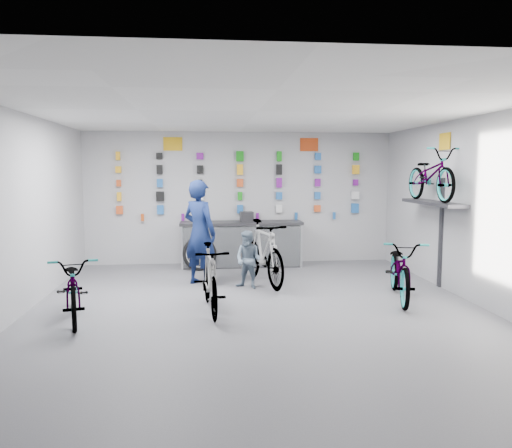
{
  "coord_description": "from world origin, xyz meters",
  "views": [
    {
      "loc": [
        -0.79,
        -7.42,
        2.14
      ],
      "look_at": [
        0.11,
        1.4,
        1.18
      ],
      "focal_mm": 35.0,
      "sensor_mm": 36.0,
      "label": 1
    }
  ],
  "objects": [
    {
      "name": "wall_front",
      "position": [
        0.0,
        -4.0,
        1.5
      ],
      "size": [
        7.0,
        0.0,
        7.0
      ],
      "primitive_type": "plane",
      "rotation": [
        -1.57,
        0.0,
        0.0
      ],
      "color": "#B2B2B5",
      "rests_on": "floor"
    },
    {
      "name": "bike_wall",
      "position": [
        3.25,
        1.2,
        2.05
      ],
      "size": [
        0.63,
        1.8,
        0.95
      ],
      "primitive_type": "imported",
      "color": "gray",
      "rests_on": "wall_bracket"
    },
    {
      "name": "wall_bracket",
      "position": [
        3.33,
        1.2,
        1.46
      ],
      "size": [
        0.39,
        1.9,
        2.0
      ],
      "color": "#333338",
      "rests_on": "wall_right"
    },
    {
      "name": "wall_back",
      "position": [
        0.0,
        4.0,
        1.5
      ],
      "size": [
        7.0,
        0.0,
        7.0
      ],
      "primitive_type": "plane",
      "rotation": [
        1.57,
        0.0,
        0.0
      ],
      "color": "#B2B2B5",
      "rests_on": "floor"
    },
    {
      "name": "floor",
      "position": [
        0.0,
        0.0,
        0.0
      ],
      "size": [
        8.0,
        8.0,
        0.0
      ],
      "primitive_type": "plane",
      "color": "#545459",
      "rests_on": "ground"
    },
    {
      "name": "bike_service",
      "position": [
        0.29,
        1.76,
        0.6
      ],
      "size": [
        1.02,
        2.08,
        1.21
      ],
      "primitive_type": "imported",
      "rotation": [
        0.0,
        0.0,
        0.24
      ],
      "color": "gray",
      "rests_on": "floor"
    },
    {
      "name": "wall_left",
      "position": [
        -3.5,
        0.0,
        1.5
      ],
      "size": [
        0.0,
        8.0,
        8.0
      ],
      "primitive_type": "plane",
      "rotation": [
        1.57,
        0.0,
        1.57
      ],
      "color": "#B2B2B5",
      "rests_on": "floor"
    },
    {
      "name": "bike_left",
      "position": [
        -2.67,
        -0.22,
        0.48
      ],
      "size": [
        1.09,
        1.93,
        0.96
      ],
      "primitive_type": "imported",
      "rotation": [
        0.0,
        0.0,
        0.26
      ],
      "color": "gray",
      "rests_on": "floor"
    },
    {
      "name": "sign_left",
      "position": [
        -1.5,
        3.98,
        2.72
      ],
      "size": [
        0.42,
        0.02,
        0.3
      ],
      "primitive_type": "cube",
      "color": "gold",
      "rests_on": "wall_back"
    },
    {
      "name": "merch_wall",
      "position": [
        0.12,
        3.93,
        1.79
      ],
      "size": [
        5.56,
        0.08,
        1.56
      ],
      "color": "#D54C1E",
      "rests_on": "wall_back"
    },
    {
      "name": "counter",
      "position": [
        0.0,
        3.54,
        0.49
      ],
      "size": [
        2.7,
        0.66,
        1.0
      ],
      "color": "black",
      "rests_on": "floor"
    },
    {
      "name": "sign_right",
      "position": [
        1.6,
        3.98,
        2.72
      ],
      "size": [
        0.42,
        0.02,
        0.3
      ],
      "primitive_type": "cube",
      "color": "#C03F15",
      "rests_on": "wall_back"
    },
    {
      "name": "spare_wheel",
      "position": [
        -0.92,
        3.17,
        0.36
      ],
      "size": [
        0.76,
        0.33,
        0.73
      ],
      "rotation": [
        0.0,
        0.0,
        0.18
      ],
      "color": "black",
      "rests_on": "floor"
    },
    {
      "name": "bike_center",
      "position": [
        -0.73,
        -0.02,
        0.51
      ],
      "size": [
        0.64,
        1.75,
        1.03
      ],
      "primitive_type": "imported",
      "rotation": [
        0.0,
        0.0,
        0.09
      ],
      "color": "gray",
      "rests_on": "floor"
    },
    {
      "name": "sign_side",
      "position": [
        3.48,
        1.2,
        2.65
      ],
      "size": [
        0.02,
        0.4,
        0.3
      ],
      "primitive_type": "cube",
      "color": "gold",
      "rests_on": "wall_right"
    },
    {
      "name": "register",
      "position": [
        0.12,
        3.55,
        1.11
      ],
      "size": [
        0.29,
        0.31,
        0.22
      ],
      "primitive_type": "cube",
      "rotation": [
        0.0,
        0.0,
        0.05
      ],
      "color": "black",
      "rests_on": "counter"
    },
    {
      "name": "wall_right",
      "position": [
        3.5,
        0.0,
        1.5
      ],
      "size": [
        0.0,
        8.0,
        8.0
      ],
      "primitive_type": "plane",
      "rotation": [
        1.57,
        0.0,
        -1.57
      ],
      "color": "#B2B2B5",
      "rests_on": "floor"
    },
    {
      "name": "ceiling",
      "position": [
        0.0,
        0.0,
        3.0
      ],
      "size": [
        8.0,
        8.0,
        0.0
      ],
      "primitive_type": "plane",
      "rotation": [
        3.14,
        0.0,
        0.0
      ],
      "color": "white",
      "rests_on": "wall_back"
    },
    {
      "name": "clerk",
      "position": [
        -0.9,
        1.85,
        0.98
      ],
      "size": [
        0.85,
        0.82,
        1.96
      ],
      "primitive_type": "imported",
      "rotation": [
        0.0,
        0.0,
        2.43
      ],
      "color": "#0E1A45",
      "rests_on": "floor"
    },
    {
      "name": "bike_right",
      "position": [
        2.41,
        0.4,
        0.51
      ],
      "size": [
        1.13,
        2.06,
        1.02
      ],
      "primitive_type": "imported",
      "rotation": [
        0.0,
        0.0,
        -0.25
      ],
      "color": "gray",
      "rests_on": "floor"
    },
    {
      "name": "customer",
      "position": [
        -0.03,
        1.45,
        0.53
      ],
      "size": [
        0.65,
        0.61,
        1.05
      ],
      "primitive_type": "imported",
      "rotation": [
        0.0,
        0.0,
        -0.57
      ],
      "color": "slate",
      "rests_on": "floor"
    }
  ]
}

